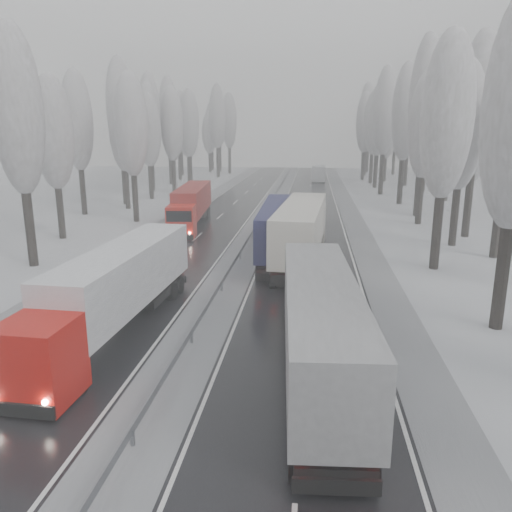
% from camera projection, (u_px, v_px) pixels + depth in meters
% --- Properties ---
extents(carriageway_right, '(7.50, 200.00, 0.03)m').
position_uv_depth(carriageway_right, '(307.00, 255.00, 40.46)').
color(carriageway_right, black).
rests_on(carriageway_right, ground).
extents(carriageway_left, '(7.50, 200.00, 0.03)m').
position_uv_depth(carriageway_left, '(181.00, 252.00, 41.59)').
color(carriageway_left, black).
rests_on(carriageway_left, ground).
extents(median_slush, '(3.00, 200.00, 0.04)m').
position_uv_depth(median_slush, '(243.00, 253.00, 41.02)').
color(median_slush, '#919398').
rests_on(median_slush, ground).
extents(shoulder_right, '(2.40, 200.00, 0.04)m').
position_uv_depth(shoulder_right, '(369.00, 257.00, 39.92)').
color(shoulder_right, '#919398').
rests_on(shoulder_right, ground).
extents(shoulder_left, '(2.40, 200.00, 0.04)m').
position_uv_depth(shoulder_left, '(124.00, 250.00, 42.13)').
color(shoulder_left, '#919398').
rests_on(shoulder_left, ground).
extents(median_guardrail, '(0.12, 200.00, 0.76)m').
position_uv_depth(median_guardrail, '(243.00, 247.00, 40.87)').
color(median_guardrail, slate).
rests_on(median_guardrail, ground).
extents(tree_18, '(3.60, 3.60, 16.58)m').
position_uv_depth(tree_18, '(447.00, 117.00, 33.99)').
color(tree_18, black).
rests_on(tree_18, ground).
extents(tree_19, '(3.60, 3.60, 14.57)m').
position_uv_depth(tree_19, '(507.00, 136.00, 37.57)').
color(tree_19, black).
rests_on(tree_19, ground).
extents(tree_20, '(3.60, 3.60, 15.71)m').
position_uv_depth(tree_20, '(463.00, 127.00, 41.60)').
color(tree_20, black).
rests_on(tree_20, ground).
extents(tree_21, '(3.60, 3.60, 18.62)m').
position_uv_depth(tree_21, '(478.00, 106.00, 44.76)').
color(tree_21, black).
rests_on(tree_21, ground).
extents(tree_22, '(3.60, 3.60, 15.86)m').
position_uv_depth(tree_22, '(425.00, 127.00, 51.73)').
color(tree_22, black).
rests_on(tree_22, ground).
extents(tree_23, '(3.60, 3.60, 13.55)m').
position_uv_depth(tree_23, '(475.00, 141.00, 55.27)').
color(tree_23, black).
rests_on(tree_23, ground).
extents(tree_24, '(3.60, 3.60, 20.49)m').
position_uv_depth(tree_24, '(425.00, 100.00, 56.14)').
color(tree_24, black).
rests_on(tree_24, ground).
extents(tree_25, '(3.60, 3.60, 19.44)m').
position_uv_depth(tree_25, '(477.00, 108.00, 59.41)').
color(tree_25, black).
rests_on(tree_25, ground).
extents(tree_26, '(3.60, 3.60, 18.78)m').
position_uv_depth(tree_26, '(405.00, 113.00, 66.32)').
color(tree_26, black).
rests_on(tree_26, ground).
extents(tree_27, '(3.60, 3.60, 17.62)m').
position_uv_depth(tree_27, '(452.00, 120.00, 69.58)').
color(tree_27, black).
rests_on(tree_27, ground).
extents(tree_28, '(3.60, 3.60, 19.62)m').
position_uv_depth(tree_28, '(385.00, 112.00, 76.62)').
color(tree_28, black).
rests_on(tree_28, ground).
extents(tree_29, '(3.60, 3.60, 18.11)m').
position_uv_depth(tree_29, '(428.00, 119.00, 79.91)').
color(tree_29, black).
rests_on(tree_29, ground).
extents(tree_30, '(3.60, 3.60, 17.86)m').
position_uv_depth(tree_30, '(378.00, 121.00, 86.27)').
color(tree_30, black).
rests_on(tree_30, ground).
extents(tree_31, '(3.60, 3.60, 18.58)m').
position_uv_depth(tree_31, '(409.00, 119.00, 89.37)').
color(tree_31, black).
rests_on(tree_31, ground).
extents(tree_32, '(3.60, 3.60, 17.33)m').
position_uv_depth(tree_32, '(373.00, 123.00, 93.58)').
color(tree_32, black).
rests_on(tree_32, ground).
extents(tree_33, '(3.60, 3.60, 14.33)m').
position_uv_depth(tree_33, '(387.00, 134.00, 97.56)').
color(tree_33, black).
rests_on(tree_33, ground).
extents(tree_34, '(3.60, 3.60, 17.63)m').
position_uv_depth(tree_34, '(365.00, 123.00, 100.48)').
color(tree_34, black).
rests_on(tree_34, ground).
extents(tree_35, '(3.60, 3.60, 18.25)m').
position_uv_depth(tree_35, '(408.00, 121.00, 103.24)').
color(tree_35, black).
rests_on(tree_35, ground).
extents(tree_36, '(3.60, 3.60, 20.23)m').
position_uv_depth(tree_36, '(367.00, 116.00, 109.42)').
color(tree_36, black).
rests_on(tree_36, ground).
extents(tree_37, '(3.60, 3.60, 16.37)m').
position_uv_depth(tree_37, '(396.00, 128.00, 113.12)').
color(tree_37, black).
rests_on(tree_37, ground).
extents(tree_38, '(3.60, 3.60, 17.97)m').
position_uv_depth(tree_38, '(369.00, 123.00, 119.77)').
color(tree_38, black).
rests_on(tree_38, ground).
extents(tree_39, '(3.60, 3.60, 16.19)m').
position_uv_depth(tree_39, '(379.00, 128.00, 123.60)').
color(tree_39, black).
rests_on(tree_39, ground).
extents(tree_58, '(3.60, 3.60, 17.21)m').
position_uv_depth(tree_58, '(17.00, 112.00, 34.72)').
color(tree_58, black).
rests_on(tree_58, ground).
extents(tree_60, '(3.60, 3.60, 14.84)m').
position_uv_depth(tree_60, '(53.00, 133.00, 44.66)').
color(tree_60, black).
rests_on(tree_60, ground).
extents(tree_61, '(3.60, 3.60, 13.95)m').
position_uv_depth(tree_61, '(19.00, 139.00, 49.28)').
color(tree_61, black).
rests_on(tree_61, ground).
extents(tree_62, '(3.60, 3.60, 16.04)m').
position_uv_depth(tree_62, '(131.00, 126.00, 53.25)').
color(tree_62, black).
rests_on(tree_62, ground).
extents(tree_63, '(3.60, 3.60, 16.88)m').
position_uv_depth(tree_63, '(77.00, 121.00, 57.82)').
color(tree_63, black).
rests_on(tree_63, ground).
extents(tree_64, '(3.60, 3.60, 15.42)m').
position_uv_depth(tree_64, '(123.00, 130.00, 62.47)').
color(tree_64, black).
rests_on(tree_64, ground).
extents(tree_65, '(3.60, 3.60, 19.48)m').
position_uv_depth(tree_65, '(120.00, 110.00, 65.89)').
color(tree_65, black).
rests_on(tree_65, ground).
extents(tree_66, '(3.60, 3.60, 15.23)m').
position_uv_depth(tree_66, '(149.00, 131.00, 71.77)').
color(tree_66, black).
rests_on(tree_66, ground).
extents(tree_67, '(3.60, 3.60, 17.09)m').
position_uv_depth(tree_67, '(148.00, 123.00, 75.49)').
color(tree_67, black).
rests_on(tree_67, ground).
extents(tree_68, '(3.60, 3.60, 16.65)m').
position_uv_depth(tree_68, '(172.00, 125.00, 77.90)').
color(tree_68, black).
rests_on(tree_68, ground).
extents(tree_69, '(3.60, 3.60, 19.35)m').
position_uv_depth(tree_69, '(149.00, 114.00, 81.86)').
color(tree_69, black).
rests_on(tree_69, ground).
extents(tree_70, '(3.60, 3.60, 17.09)m').
position_uv_depth(tree_70, '(189.00, 124.00, 87.52)').
color(tree_70, black).
rests_on(tree_70, ground).
extents(tree_71, '(3.60, 3.60, 19.61)m').
position_uv_depth(tree_71, '(169.00, 115.00, 91.50)').
color(tree_71, black).
rests_on(tree_71, ground).
extents(tree_72, '(3.60, 3.60, 15.11)m').
position_uv_depth(tree_72, '(188.00, 131.00, 97.12)').
color(tree_72, black).
rests_on(tree_72, ground).
extents(tree_73, '(3.60, 3.60, 17.22)m').
position_uv_depth(tree_73, '(178.00, 124.00, 100.96)').
color(tree_73, black).
rests_on(tree_73, ground).
extents(tree_74, '(3.60, 3.60, 19.68)m').
position_uv_depth(tree_74, '(217.00, 117.00, 106.39)').
color(tree_74, black).
rests_on(tree_74, ground).
extents(tree_75, '(3.60, 3.60, 18.60)m').
position_uv_depth(tree_75, '(180.00, 121.00, 111.40)').
color(tree_75, black).
rests_on(tree_75, ground).
extents(tree_76, '(3.60, 3.60, 18.55)m').
position_uv_depth(tree_76, '(229.00, 121.00, 115.51)').
color(tree_76, black).
rests_on(tree_76, ground).
extents(tree_77, '(3.60, 3.60, 14.32)m').
position_uv_depth(tree_77, '(209.00, 133.00, 120.63)').
color(tree_77, black).
rests_on(tree_77, ground).
extents(tree_78, '(3.60, 3.60, 19.55)m').
position_uv_depth(tree_78, '(219.00, 119.00, 122.09)').
color(tree_78, black).
rests_on(tree_78, ground).
extents(tree_79, '(3.60, 3.60, 17.07)m').
position_uv_depth(tree_79, '(212.00, 126.00, 126.63)').
color(tree_79, black).
rests_on(tree_79, ground).
extents(truck_grey_tarp, '(3.62, 16.76, 4.27)m').
position_uv_depth(truck_grey_tarp, '(318.00, 316.00, 20.27)').
color(truck_grey_tarp, '#55565B').
rests_on(truck_grey_tarp, ground).
extents(truck_blue_box, '(2.84, 16.86, 4.31)m').
position_uv_depth(truck_blue_box, '(281.00, 226.00, 39.41)').
color(truck_blue_box, '#1F1F4E').
rests_on(truck_blue_box, ground).
extents(truck_cream_box, '(4.03, 18.01, 4.59)m').
position_uv_depth(truck_cream_box, '(302.00, 227.00, 37.93)').
color(truck_cream_box, beige).
rests_on(truck_cream_box, ground).
extents(box_truck_distant, '(2.84, 8.44, 3.12)m').
position_uv_depth(box_truck_distant, '(319.00, 173.00, 99.85)').
color(box_truck_distant, silver).
rests_on(box_truck_distant, ground).
extents(truck_red_white, '(3.29, 16.25, 4.14)m').
position_uv_depth(truck_red_white, '(116.00, 286.00, 24.42)').
color(truck_red_white, red).
rests_on(truck_red_white, ground).
extents(truck_red_red, '(3.99, 16.06, 4.08)m').
position_uv_depth(truck_red_red, '(192.00, 203.00, 52.56)').
color(truck_red_red, red).
rests_on(truck_red_red, ground).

